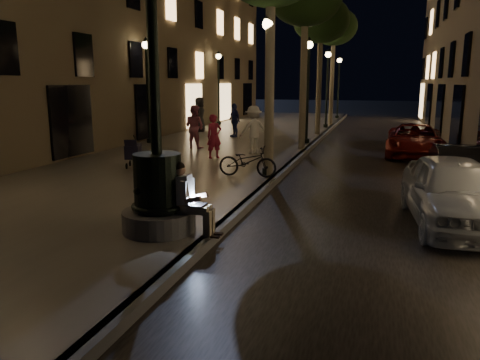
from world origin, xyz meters
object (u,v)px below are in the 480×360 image
(lamp_curb_a, at_px, (268,74))
(stroller, at_px, (133,152))
(pedestrian_pink, at_px, (194,127))
(pedestrian_dark, at_px, (200,114))
(fountain_lamppost, at_px, (158,179))
(tree_third, at_px, (321,21))
(lamp_curb_b, at_px, (308,77))
(car_second, at_px, (461,169))
(pedestrian_white, at_px, (254,130))
(lamp_left_c, at_px, (219,78))
(tree_far, at_px, (334,28))
(lamp_left_b, at_px, (147,77))
(pedestrian_red, at_px, (214,136))
(seated_man_laptop, at_px, (188,196))
(lamp_curb_d, at_px, (339,79))
(car_third, at_px, (415,140))
(lamp_curb_c, at_px, (327,78))
(pedestrian_blue, at_px, (234,120))
(bicycle, at_px, (248,161))
(car_front, at_px, (454,192))

(lamp_curb_a, distance_m, stroller, 5.19)
(pedestrian_pink, distance_m, pedestrian_dark, 7.03)
(pedestrian_pink, bearing_deg, fountain_lamppost, 123.70)
(tree_third, bearing_deg, lamp_curb_b, -90.00)
(car_second, height_order, pedestrian_white, pedestrian_white)
(lamp_left_c, bearing_deg, tree_far, 15.57)
(lamp_left_b, relative_size, pedestrian_pink, 2.61)
(tree_third, bearing_deg, pedestrian_red, -105.69)
(seated_man_laptop, xyz_separation_m, lamp_left_b, (-7.01, 12.00, 2.32))
(seated_man_laptop, bearing_deg, pedestrian_pink, 111.44)
(lamp_curb_d, bearing_deg, car_third, -75.00)
(tree_third, xyz_separation_m, lamp_curb_a, (0.00, -12.00, -2.90))
(car_second, relative_size, pedestrian_pink, 2.06)
(tree_third, height_order, lamp_curb_b, tree_third)
(lamp_curb_c, bearing_deg, lamp_curb_d, 90.00)
(pedestrian_red, distance_m, pedestrian_pink, 2.81)
(lamp_left_b, height_order, pedestrian_dark, lamp_left_b)
(fountain_lamppost, relative_size, pedestrian_red, 3.19)
(seated_man_laptop, bearing_deg, fountain_lamppost, -180.00)
(fountain_lamppost, xyz_separation_m, lamp_curb_d, (0.70, 30.00, 2.02))
(stroller, xyz_separation_m, pedestrian_blue, (0.58, 9.49, 0.33))
(lamp_curb_c, height_order, bicycle, lamp_curb_c)
(lamp_left_c, relative_size, pedestrian_white, 2.54)
(lamp_curb_c, distance_m, lamp_left_c, 7.10)
(lamp_curb_c, bearing_deg, tree_third, -90.00)
(seated_man_laptop, height_order, pedestrian_white, pedestrian_white)
(car_front, distance_m, pedestrian_dark, 18.76)
(tree_third, relative_size, car_second, 1.89)
(lamp_left_c, bearing_deg, lamp_left_b, -90.00)
(bicycle, bearing_deg, pedestrian_dark, 26.83)
(fountain_lamppost, distance_m, lamp_left_b, 13.75)
(fountain_lamppost, xyz_separation_m, lamp_left_b, (-6.40, 12.00, 2.02))
(seated_man_laptop, xyz_separation_m, lamp_curb_b, (0.09, 14.00, 2.32))
(lamp_curb_d, bearing_deg, lamp_curb_c, -90.00)
(tree_third, distance_m, lamp_curb_a, 12.35)
(car_second, xyz_separation_m, pedestrian_white, (-7.02, 3.88, 0.52))
(lamp_left_b, relative_size, lamp_left_c, 1.00)
(tree_third, distance_m, pedestrian_pink, 9.77)
(pedestrian_pink, bearing_deg, lamp_left_c, -61.00)
(lamp_curb_b, xyz_separation_m, pedestrian_blue, (-3.97, 1.40, -2.17))
(lamp_curb_c, bearing_deg, car_third, -63.67)
(fountain_lamppost, relative_size, lamp_curb_a, 1.08)
(pedestrian_white, bearing_deg, bicycle, 66.22)
(lamp_left_c, height_order, pedestrian_pink, lamp_left_c)
(car_front, relative_size, pedestrian_pink, 2.36)
(tree_far, distance_m, bicycle, 19.34)
(lamp_curb_a, xyz_separation_m, pedestrian_dark, (-6.70, 11.46, -2.06))
(lamp_left_c, relative_size, car_front, 1.10)
(car_front, distance_m, pedestrian_white, 9.79)
(lamp_curb_a, xyz_separation_m, car_third, (4.67, 6.55, -2.58))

